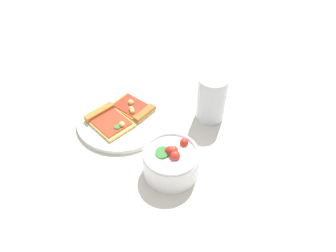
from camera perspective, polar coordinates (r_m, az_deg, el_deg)
The scene contains 6 objects.
ground_plane at distance 0.87m, azimuth -7.07°, elevation -1.05°, with size 2.40×2.40×0.00m, color beige.
plate at distance 0.89m, azimuth -8.13°, elevation 1.30°, with size 0.25×0.25×0.01m, color silver.
pizza_slice_near at distance 0.88m, azimuth -10.63°, elevation 1.03°, with size 0.09×0.12×0.02m.
pizza_slice_far at distance 0.90m, azimuth -5.91°, elevation 3.11°, with size 0.09×0.12×0.02m.
salad_bowl at distance 0.75m, azimuth 0.82°, elevation -6.09°, with size 0.13×0.13×0.08m.
soda_glass at distance 0.87m, azimuth 7.70°, elevation 4.74°, with size 0.08×0.08×0.13m.
Camera 1 is at (0.31, 0.52, 0.62)m, focal length 34.32 mm.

